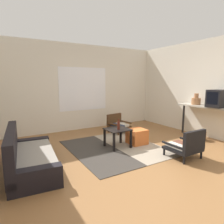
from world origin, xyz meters
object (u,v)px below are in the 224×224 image
(crt_television, at_px, (218,99))
(clay_vase, at_px, (196,101))
(coffee_table, at_px, (118,133))
(armchair_striped_foreground, at_px, (186,145))
(console_shelf, at_px, (208,110))
(armchair_by_window, at_px, (118,124))
(ottoman_orange, at_px, (137,137))
(couch, at_px, (28,158))
(wicker_basket, at_px, (200,135))
(glass_bottle, at_px, (119,125))

(crt_television, bearing_deg, clay_vase, 89.71)
(coffee_table, bearing_deg, armchair_striped_foreground, -56.89)
(console_shelf, height_order, crt_television, crt_television)
(armchair_by_window, distance_m, console_shelf, 2.55)
(coffee_table, xyz_separation_m, armchair_striped_foreground, (0.84, -1.28, -0.08))
(ottoman_orange, bearing_deg, couch, -176.64)
(coffee_table, relative_size, wicker_basket, 1.73)
(ottoman_orange, xyz_separation_m, console_shelf, (1.86, -0.65, 0.62))
(armchair_by_window, relative_size, clay_vase, 2.06)
(ottoman_orange, bearing_deg, clay_vase, -8.34)
(coffee_table, bearing_deg, glass_bottle, -97.11)
(clay_vase, relative_size, wicker_basket, 0.99)
(couch, relative_size, ottoman_orange, 4.28)
(couch, xyz_separation_m, armchair_striped_foreground, (2.83, -1.09, 0.05))
(armchair_by_window, height_order, glass_bottle, glass_bottle)
(couch, height_order, console_shelf, console_shelf)
(armchair_striped_foreground, height_order, console_shelf, console_shelf)
(armchair_by_window, distance_m, glass_bottle, 1.46)
(clay_vase, xyz_separation_m, wicker_basket, (-0.19, -0.32, -0.90))
(armchair_striped_foreground, bearing_deg, wicker_basket, 25.10)
(ottoman_orange, bearing_deg, coffee_table, 175.86)
(armchair_by_window, bearing_deg, armchair_striped_foreground, -87.86)
(couch, distance_m, clay_vase, 4.48)
(ottoman_orange, xyz_separation_m, crt_television, (1.86, -0.91, 0.94))
(couch, xyz_separation_m, glass_bottle, (1.99, 0.14, 0.33))
(ottoman_orange, xyz_separation_m, glass_bottle, (-0.56, -0.01, 0.36))
(console_shelf, height_order, clay_vase, clay_vase)
(clay_vase, bearing_deg, console_shelf, -90.00)
(crt_television, relative_size, clay_vase, 1.76)
(coffee_table, relative_size, armchair_by_window, 0.85)
(couch, xyz_separation_m, wicker_basket, (4.22, -0.44, -0.11))
(armchair_striped_foreground, bearing_deg, coffee_table, 123.11)
(couch, height_order, armchair_striped_foreground, couch)
(crt_television, relative_size, wicker_basket, 1.75)
(couch, bearing_deg, armchair_by_window, 26.32)
(coffee_table, xyz_separation_m, console_shelf, (2.41, -0.69, 0.45))
(wicker_basket, bearing_deg, armchair_striped_foreground, -154.90)
(crt_television, bearing_deg, armchair_by_window, 128.18)
(armchair_striped_foreground, height_order, ottoman_orange, armchair_striped_foreground)
(couch, distance_m, wicker_basket, 4.24)
(ottoman_orange, height_order, crt_television, crt_television)
(armchair_by_window, xyz_separation_m, armchair_striped_foreground, (0.09, -2.45, 0.01))
(clay_vase, bearing_deg, couch, 178.40)
(coffee_table, height_order, console_shelf, console_shelf)
(clay_vase, height_order, wicker_basket, clay_vase)
(console_shelf, relative_size, clay_vase, 5.28)
(console_shelf, height_order, glass_bottle, console_shelf)
(clay_vase, xyz_separation_m, glass_bottle, (-2.41, 0.26, -0.47))
(armchair_striped_foreground, relative_size, glass_bottle, 2.51)
(coffee_table, distance_m, ottoman_orange, 0.57)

